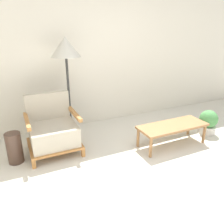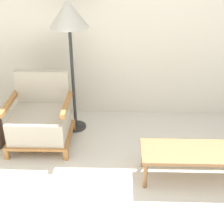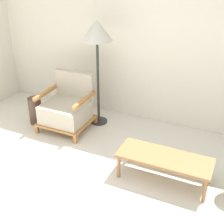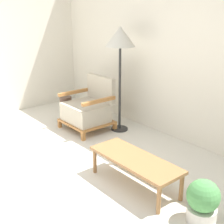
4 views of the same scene
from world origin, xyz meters
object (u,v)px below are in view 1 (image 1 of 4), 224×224
coffee_table (173,127)px  vase (14,148)px  potted_plant (208,122)px  armchair (53,131)px  floor_lamp (66,51)px

coffee_table → vase: bearing=167.2°
coffee_table → potted_plant: bearing=4.0°
potted_plant → vase: bearing=171.6°
armchair → potted_plant: 2.58m
armchair → potted_plant: (2.52, -0.53, -0.11)m
armchair → vase: size_ratio=1.93×
potted_plant → floor_lamp: bearing=157.8°
floor_lamp → potted_plant: floor_lamp is taller
armchair → vase: bearing=-171.4°
vase → potted_plant: size_ratio=1.02×
floor_lamp → coffee_table: bearing=-35.2°
armchair → vase: armchair is taller
armchair → coffee_table: size_ratio=0.76×
floor_lamp → coffee_table: (1.34, -0.94, -1.10)m
potted_plant → coffee_table: bearing=-176.0°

